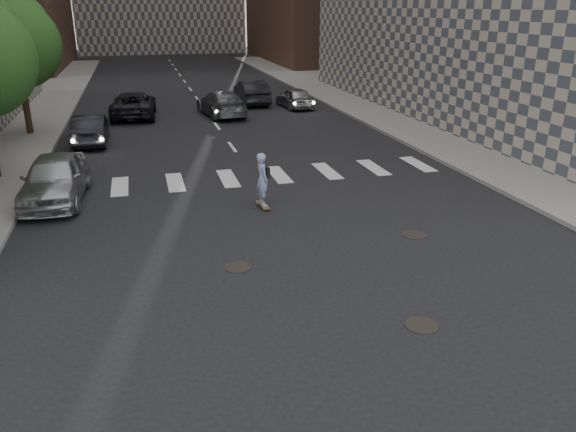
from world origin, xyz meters
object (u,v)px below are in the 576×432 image
object	(u,v)px
traffic_car_b	(221,103)
traffic_car_c	(133,105)
traffic_car_a	(90,129)
silver_sedan	(55,178)
traffic_car_e	(252,92)
tree_c	(17,40)
skateboarder	(263,179)
traffic_car_d	(295,97)

from	to	relation	value
traffic_car_b	traffic_car_c	distance (m)	5.15
traffic_car_a	traffic_car_b	world-z (taller)	traffic_car_b
silver_sedan	traffic_car_e	size ratio (longest dim) A/B	0.98
tree_c	skateboarder	xyz separation A→B (m)	(9.04, -13.69, -3.69)
silver_sedan	traffic_car_a	size ratio (longest dim) A/B	1.10
traffic_car_a	skateboarder	bearing A→B (deg)	118.92
traffic_car_a	traffic_car_d	world-z (taller)	traffic_car_a
traffic_car_c	traffic_car_b	bearing A→B (deg)	174.03
traffic_car_b	traffic_car_d	distance (m)	5.20
silver_sedan	traffic_car_b	bearing A→B (deg)	64.66
tree_c	traffic_car_d	world-z (taller)	tree_c
traffic_car_a	traffic_car_e	distance (m)	13.46
tree_c	traffic_car_a	size ratio (longest dim) A/B	1.56
tree_c	silver_sedan	size ratio (longest dim) A/B	1.42
silver_sedan	traffic_car_c	world-z (taller)	silver_sedan
skateboarder	traffic_car_a	size ratio (longest dim) A/B	0.43
skateboarder	silver_sedan	size ratio (longest dim) A/B	0.39
tree_c	traffic_car_b	distance (m)	11.27
traffic_car_a	traffic_car_d	size ratio (longest dim) A/B	1.09
traffic_car_c	traffic_car_d	bearing A→B (deg)	-172.40
traffic_car_d	tree_c	bearing A→B (deg)	11.39
traffic_car_d	traffic_car_e	xyz separation A→B (m)	(-2.37, 2.19, 0.12)
traffic_car_d	traffic_car_c	bearing A→B (deg)	-0.89
skateboarder	traffic_car_e	distance (m)	20.63
traffic_car_a	tree_c	bearing A→B (deg)	-41.43
tree_c	traffic_car_c	xyz separation A→B (m)	(5.10, 3.72, -3.91)
traffic_car_c	traffic_car_e	xyz separation A→B (m)	(7.66, 2.89, 0.04)
tree_c	silver_sedan	bearing A→B (deg)	-77.71
traffic_car_a	silver_sedan	bearing A→B (deg)	86.22
traffic_car_a	traffic_car_e	size ratio (longest dim) A/B	0.89
tree_c	skateboarder	bearing A→B (deg)	-56.56
tree_c	traffic_car_a	xyz separation A→B (m)	(3.06, -2.73, -3.95)
traffic_car_e	skateboarder	bearing A→B (deg)	79.26
skateboarder	traffic_car_e	xyz separation A→B (m)	(3.72, 20.29, -0.18)
skateboarder	traffic_car_e	bearing A→B (deg)	73.26
traffic_car_a	traffic_car_c	world-z (taller)	traffic_car_c
traffic_car_b	tree_c	bearing A→B (deg)	8.01
skateboarder	traffic_car_b	xyz separation A→B (m)	(1.13, 16.55, -0.22)
traffic_car_a	traffic_car_b	xyz separation A→B (m)	(7.11, 5.60, 0.04)
skateboarder	traffic_car_b	distance (m)	16.59
tree_c	silver_sedan	world-z (taller)	tree_c
tree_c	traffic_car_d	bearing A→B (deg)	16.28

